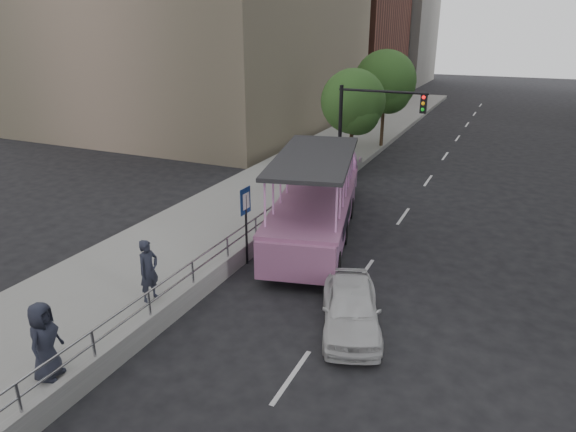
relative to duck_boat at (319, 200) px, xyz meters
name	(u,v)px	position (x,y,z in m)	size (l,w,h in m)	color
ground	(288,325)	(1.83, -6.97, -1.29)	(160.00, 160.00, 0.00)	black
sidewalk	(266,193)	(-3.92, 3.03, -1.14)	(5.50, 80.00, 0.30)	gray
kerb_wall	(228,262)	(-1.29, -4.97, -0.81)	(0.24, 30.00, 0.36)	#ABAAA5
guardrail	(227,243)	(-1.29, -4.97, -0.15)	(0.07, 22.00, 0.71)	#A3A3A7
duck_boat	(319,200)	(0.00, 0.00, 0.00)	(4.86, 10.79, 3.49)	black
car	(351,307)	(3.45, -6.39, -0.64)	(1.55, 3.84, 1.31)	silver
pedestrian_near	(149,271)	(-2.22, -7.80, -0.05)	(0.69, 0.45, 1.88)	#262A38
pedestrian_far	(44,341)	(-2.07, -11.61, -0.04)	(0.93, 0.61, 1.90)	#262A38
parking_sign	(246,217)	(-1.11, -3.97, 0.46)	(0.08, 0.63, 2.79)	black
traffic_signal	(364,123)	(0.13, 5.53, 2.20)	(4.20, 0.32, 5.20)	black
street_tree_near	(354,104)	(-1.47, 8.95, 2.53)	(3.52, 3.52, 5.72)	#3E2A1C
street_tree_far	(386,84)	(-1.27, 14.95, 3.01)	(3.97, 3.97, 6.45)	#3E2A1C
midrise_stone_b	(374,8)	(-14.17, 57.03, 8.71)	(16.00, 14.00, 20.00)	gray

